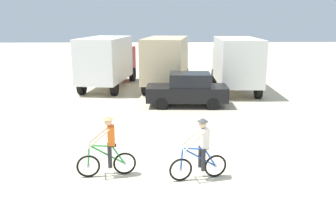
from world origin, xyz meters
TOP-DOWN VIEW (x-y plane):
  - ground_plane at (0.00, 0.00)m, footprint 120.00×120.00m
  - box_truck_avon_van at (-4.01, 13.83)m, footprint 3.30×7.02m
  - box_truck_tan_camper at (-0.12, 13.58)m, footprint 3.37×7.03m
  - box_truck_white_box at (4.19, 12.70)m, footprint 2.73×6.87m
  - sedan_parked at (0.83, 8.66)m, footprint 4.28×1.95m
  - cyclist_orange_shirt at (-2.17, 0.31)m, footprint 1.72×0.54m
  - cyclist_cowboy_hat at (0.49, 0.02)m, footprint 1.70×0.58m

SIDE VIEW (x-z plane):
  - ground_plane at x=0.00m, z-range 0.00..0.00m
  - cyclist_orange_shirt at x=-2.17m, z-range -0.06..1.76m
  - cyclist_cowboy_hat at x=0.49m, z-range -0.06..1.76m
  - sedan_parked at x=0.83m, z-range 0.00..1.76m
  - box_truck_avon_van at x=-4.01m, z-range 0.20..3.55m
  - box_truck_tan_camper at x=-0.12m, z-range 0.20..3.55m
  - box_truck_white_box at x=4.19m, z-range 0.20..3.55m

